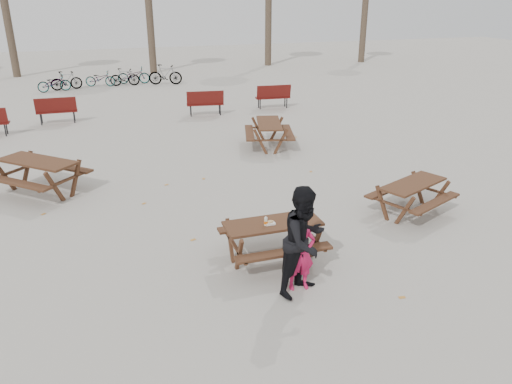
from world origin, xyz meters
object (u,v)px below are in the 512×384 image
object	(u,v)px
food_tray	(270,224)
picnic_table_east	(412,198)
main_picnic_table	(273,231)
adult	(305,241)
soda_bottle	(266,222)
picnic_table_north	(40,177)
child	(300,253)
picnic_table_far	(269,135)

from	to	relation	value
food_tray	picnic_table_east	bearing A→B (deg)	15.75
main_picnic_table	adult	world-z (taller)	adult
food_tray	soda_bottle	world-z (taller)	soda_bottle
picnic_table_north	main_picnic_table	bearing A→B (deg)	-4.78
child	picnic_table_east	xyz separation A→B (m)	(3.66, 2.09, -0.31)
food_tray	soda_bottle	bearing A→B (deg)	-176.04
child	picnic_table_far	xyz separation A→B (m)	(2.35, 8.11, -0.27)
food_tray	adult	bearing A→B (deg)	-79.73
main_picnic_table	picnic_table_east	bearing A→B (deg)	15.08
soda_bottle	picnic_table_east	bearing A→B (deg)	15.50
picnic_table_east	soda_bottle	bearing A→B (deg)	172.43
adult	food_tray	bearing A→B (deg)	71.85
main_picnic_table	picnic_table_east	xyz separation A→B (m)	(3.76, 1.01, -0.21)
picnic_table_north	adult	bearing A→B (deg)	-9.93
adult	picnic_table_north	world-z (taller)	adult
food_tray	picnic_table_far	bearing A→B (deg)	70.42
main_picnic_table	adult	distance (m)	1.24
picnic_table_far	child	bearing A→B (deg)	179.59
child	main_picnic_table	bearing A→B (deg)	101.43
picnic_table_east	picnic_table_far	world-z (taller)	picnic_table_far
picnic_table_east	picnic_table_north	bearing A→B (deg)	130.80
picnic_table_north	picnic_table_far	distance (m)	7.13
soda_bottle	picnic_table_north	distance (m)	6.62
food_tray	picnic_table_far	size ratio (longest dim) A/B	0.09
main_picnic_table	child	world-z (taller)	child
soda_bottle	picnic_table_north	world-z (taller)	soda_bottle
food_tray	adult	xyz separation A→B (m)	(0.20, -1.11, 0.16)
soda_bottle	child	xyz separation A→B (m)	(0.27, -1.00, -0.16)
picnic_table_north	picnic_table_far	size ratio (longest dim) A/B	1.07
main_picnic_table	picnic_table_far	xyz separation A→B (m)	(2.45, 7.04, -0.18)
main_picnic_table	picnic_table_north	xyz separation A→B (m)	(-4.39, 5.01, -0.15)
main_picnic_table	picnic_table_north	size ratio (longest dim) A/B	0.89
main_picnic_table	picnic_table_east	world-z (taller)	main_picnic_table
soda_bottle	picnic_table_east	distance (m)	4.10
picnic_table_east	child	bearing A→B (deg)	-173.37
child	adult	size ratio (longest dim) A/B	0.72
soda_bottle	adult	world-z (taller)	adult
picnic_table_far	main_picnic_table	bearing A→B (deg)	176.57
main_picnic_table	soda_bottle	world-z (taller)	soda_bottle
main_picnic_table	picnic_table_north	distance (m)	6.66
soda_bottle	picnic_table_east	world-z (taller)	soda_bottle
adult	child	bearing A→B (deg)	73.43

